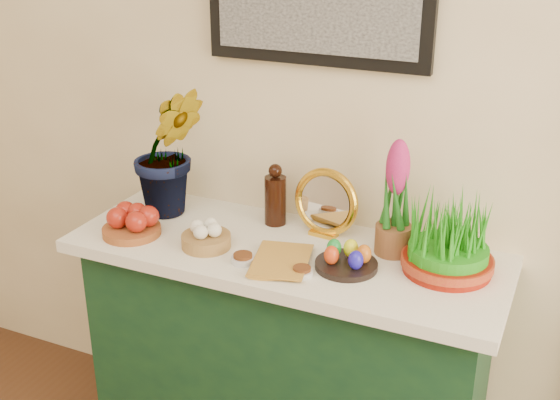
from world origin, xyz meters
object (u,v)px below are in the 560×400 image
object	(u,v)px
mirror	(326,203)
wheatgrass_sabzeh	(449,242)
hyacinth_green	(168,130)
sideboard	(286,367)
book	(254,258)

from	to	relation	value
mirror	wheatgrass_sabzeh	size ratio (longest dim) A/B	0.85
hyacinth_green	wheatgrass_sabzeh	bearing A→B (deg)	-41.53
mirror	wheatgrass_sabzeh	world-z (taller)	mirror
sideboard	mirror	bearing A→B (deg)	60.03
hyacinth_green	wheatgrass_sabzeh	xyz separation A→B (m)	(0.98, -0.04, -0.20)
sideboard	wheatgrass_sabzeh	bearing A→B (deg)	5.29
book	wheatgrass_sabzeh	distance (m)	0.58
mirror	book	distance (m)	0.32
hyacinth_green	book	distance (m)	0.56
mirror	wheatgrass_sabzeh	xyz separation A→B (m)	(0.42, -0.09, -0.01)
sideboard	book	world-z (taller)	book
book	sideboard	bearing A→B (deg)	57.98
wheatgrass_sabzeh	mirror	bearing A→B (deg)	167.82
wheatgrass_sabzeh	book	bearing A→B (deg)	-161.23
sideboard	book	distance (m)	0.50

